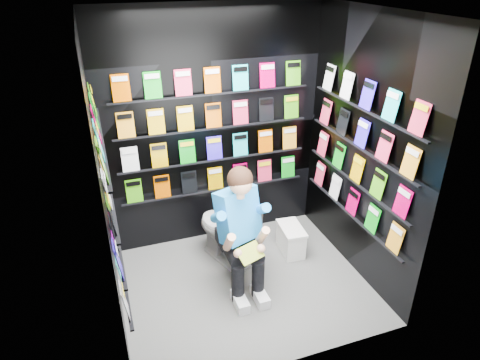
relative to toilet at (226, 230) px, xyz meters
name	(u,v)px	position (x,y,z in m)	size (l,w,h in m)	color
floor	(244,285)	(0.04, -0.49, -0.37)	(2.40, 2.40, 0.00)	#5B5B58
ceiling	(246,11)	(0.04, -0.49, 2.23)	(2.40, 2.40, 0.00)	white
wall_back	(213,131)	(0.04, 0.51, 0.93)	(2.40, 0.04, 2.60)	black
wall_front	(295,230)	(0.04, -1.49, 0.93)	(2.40, 0.04, 2.60)	black
wall_left	(103,191)	(-1.16, -0.49, 0.93)	(0.04, 2.00, 2.60)	black
wall_right	(362,152)	(1.24, -0.49, 0.93)	(0.04, 2.00, 2.60)	black
comics_back	(214,132)	(0.04, 0.48, 0.94)	(2.10, 0.06, 1.37)	#CD5300
comics_left	(107,190)	(-1.13, -0.49, 0.94)	(0.06, 1.70, 1.37)	#CD5300
comics_right	(360,152)	(1.21, -0.49, 0.94)	(0.06, 1.70, 1.37)	#CD5300
toilet	(226,230)	(0.00, 0.00, 0.00)	(0.42, 0.75, 0.73)	white
longbox	(291,240)	(0.72, -0.12, -0.22)	(0.21, 0.39, 0.29)	white
longbox_lid	(292,228)	(0.72, -0.12, -0.06)	(0.23, 0.41, 0.03)	white
reader	(237,215)	(0.00, -0.38, 0.41)	(0.53, 0.77, 1.42)	blue
held_comic	(250,253)	(0.00, -0.73, 0.21)	(0.25, 0.01, 0.17)	green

